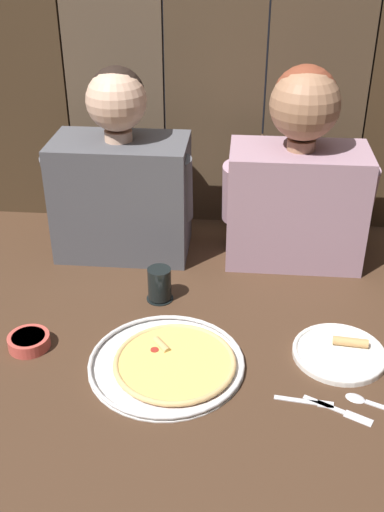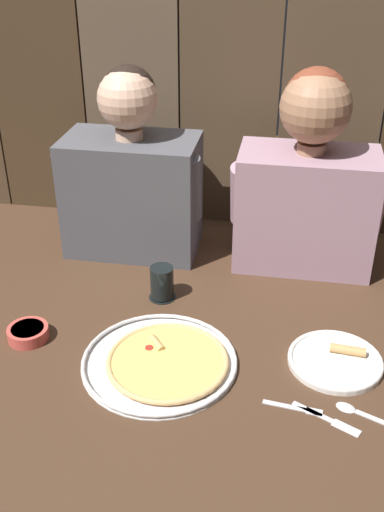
{
  "view_description": "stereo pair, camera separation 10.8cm",
  "coord_description": "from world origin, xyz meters",
  "px_view_note": "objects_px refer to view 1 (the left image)",
  "views": [
    {
      "loc": [
        0.1,
        -1.21,
        0.95
      ],
      "look_at": [
        -0.02,
        0.1,
        0.18
      ],
      "focal_mm": 42.45,
      "sensor_mm": 36.0,
      "label": 1
    },
    {
      "loc": [
        0.21,
        -1.2,
        0.95
      ],
      "look_at": [
        -0.02,
        0.1,
        0.18
      ],
      "focal_mm": 42.45,
      "sensor_mm": 36.0,
      "label": 2
    }
  ],
  "objects_px": {
    "drinking_glass": "(160,284)",
    "diner_right": "(298,177)",
    "dinner_plate": "(339,352)",
    "pizza_tray": "(170,362)",
    "dipping_bowl": "(29,341)",
    "diner_left": "(121,178)"
  },
  "relations": [
    {
      "from": "pizza_tray",
      "to": "dinner_plate",
      "type": "xyz_separation_m",
      "value": [
        0.4,
        0.07,
        -0.0
      ]
    },
    {
      "from": "pizza_tray",
      "to": "dipping_bowl",
      "type": "bearing_deg",
      "value": 173.57
    },
    {
      "from": "diner_left",
      "to": "diner_right",
      "type": "bearing_deg",
      "value": 0.09
    },
    {
      "from": "dinner_plate",
      "to": "diner_left",
      "type": "relative_size",
      "value": 0.4
    },
    {
      "from": "pizza_tray",
      "to": "drinking_glass",
      "type": "height_order",
      "value": "drinking_glass"
    },
    {
      "from": "diner_left",
      "to": "pizza_tray",
      "type": "bearing_deg",
      "value": -68.99
    },
    {
      "from": "diner_right",
      "to": "drinking_glass",
      "type": "bearing_deg",
      "value": -144.18
    },
    {
      "from": "dinner_plate",
      "to": "pizza_tray",
      "type": "bearing_deg",
      "value": -169.55
    },
    {
      "from": "diner_right",
      "to": "pizza_tray",
      "type": "bearing_deg",
      "value": -119.6
    },
    {
      "from": "dinner_plate",
      "to": "dipping_bowl",
      "type": "bearing_deg",
      "value": -177.4
    },
    {
      "from": "diner_left",
      "to": "diner_right",
      "type": "xyz_separation_m",
      "value": [
        0.52,
        0.0,
        0.02
      ]
    },
    {
      "from": "dinner_plate",
      "to": "diner_left",
      "type": "bearing_deg",
      "value": 142.43
    },
    {
      "from": "drinking_glass",
      "to": "diner_left",
      "type": "height_order",
      "value": "diner_left"
    },
    {
      "from": "dipping_bowl",
      "to": "diner_right",
      "type": "height_order",
      "value": "diner_right"
    },
    {
      "from": "drinking_glass",
      "to": "diner_right",
      "type": "relative_size",
      "value": 0.17
    },
    {
      "from": "drinking_glass",
      "to": "diner_right",
      "type": "distance_m",
      "value": 0.51
    },
    {
      "from": "dinner_plate",
      "to": "diner_left",
      "type": "xyz_separation_m",
      "value": [
        -0.61,
        0.47,
        0.23
      ]
    },
    {
      "from": "pizza_tray",
      "to": "drinking_glass",
      "type": "xyz_separation_m",
      "value": [
        -0.06,
        0.28,
        0.04
      ]
    },
    {
      "from": "pizza_tray",
      "to": "diner_right",
      "type": "distance_m",
      "value": 0.68
    },
    {
      "from": "pizza_tray",
      "to": "dipping_bowl",
      "type": "xyz_separation_m",
      "value": [
        -0.35,
        0.04,
        0.01
      ]
    },
    {
      "from": "drinking_glass",
      "to": "diner_right",
      "type": "bearing_deg",
      "value": 35.82
    },
    {
      "from": "drinking_glass",
      "to": "dipping_bowl",
      "type": "relative_size",
      "value": 0.94
    }
  ]
}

